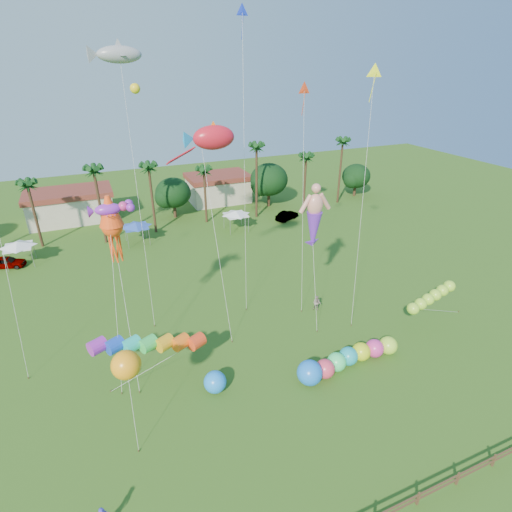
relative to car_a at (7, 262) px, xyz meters
name	(u,v)px	position (x,y,z in m)	size (l,w,h in m)	color
ground	(316,439)	(21.57, -35.91, -0.70)	(160.00, 160.00, 0.00)	#285116
tree_line	(191,191)	(25.13, 8.09, 3.58)	(69.46, 8.91, 11.00)	#3A2819
buildings_row	(143,199)	(18.47, 14.09, 1.30)	(35.00, 7.00, 4.00)	beige
tent_row	(136,226)	(15.57, 0.43, 2.05)	(31.00, 4.00, 0.60)	white
car_a	(7,262)	(0.00, 0.00, 0.00)	(1.65, 4.09, 1.39)	#4C4C54
car_b	(287,216)	(38.43, 0.98, -0.01)	(1.46, 4.18, 1.38)	#4C4C54
spectator_b	(317,303)	(29.51, -22.77, 0.10)	(0.78, 0.61, 1.60)	gray
caterpillar_inflatable	(345,359)	(27.24, -30.89, 0.14)	(9.78, 2.51, 1.99)	#E03B59
blue_ball	(215,382)	(16.82, -29.17, 0.16)	(1.71, 1.71, 1.71)	#1C85FD
rainbow_tube	(170,348)	(14.17, -26.56, 2.23)	(8.87, 3.32, 3.50)	#F0401A
green_worm	(413,309)	(35.18, -29.50, 2.09)	(10.16, 1.94, 3.43)	#A1E332
orange_ball_kite	(126,365)	(10.86, -31.18, 5.52)	(2.22, 2.22, 7.11)	orange
merman_kite	(314,220)	(28.67, -22.56, 8.99)	(2.58, 4.35, 12.52)	tan
fish_kite	(214,138)	(20.73, -19.14, 16.18)	(5.53, 6.80, 17.98)	red
shark_kite	(119,55)	(14.84, -13.31, 22.26)	(5.08, 7.45, 23.82)	gray
squid_kite	(112,227)	(11.72, -22.33, 10.97)	(1.74, 5.70, 14.12)	#FF4914
lobster_kite	(108,210)	(11.64, -22.49, 12.35)	(3.45, 5.44, 13.68)	purple
delta_kite_red	(304,93)	(29.69, -17.88, 19.26)	(2.42, 4.86, 20.91)	red
delta_kite_yellow	(374,76)	(33.07, -22.97, 20.70)	(2.66, 3.98, 22.37)	#EDFF1A
delta_kite_blue	(242,18)	(24.95, -15.14, 25.00)	(2.61, 5.15, 26.86)	#162FCD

